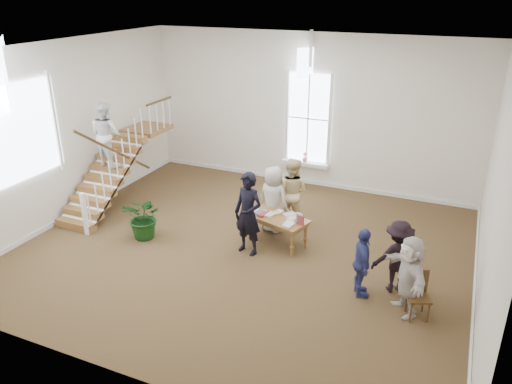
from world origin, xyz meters
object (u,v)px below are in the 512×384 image
at_px(library_table, 277,220).
at_px(side_chair, 418,292).
at_px(person_yellow, 291,192).
at_px(woman_cluster_a, 362,263).
at_px(floor_plant, 145,217).
at_px(elderly_woman, 273,199).
at_px(police_officer, 248,214).
at_px(woman_cluster_b, 397,257).
at_px(woman_cluster_c, 409,275).

relative_size(library_table, side_chair, 1.77).
bearing_deg(person_yellow, side_chair, 143.72).
xyz_separation_m(person_yellow, woman_cluster_a, (2.33, -2.42, -0.16)).
relative_size(woman_cluster_a, floor_plant, 1.33).
xyz_separation_m(elderly_woman, person_yellow, (0.30, 0.50, 0.05)).
bearing_deg(side_chair, police_officer, 144.09).
bearing_deg(woman_cluster_a, person_yellow, 21.37).
xyz_separation_m(police_officer, floor_plant, (-2.57, -0.36, -0.42)).
bearing_deg(person_yellow, elderly_woman, 60.32).
xyz_separation_m(woman_cluster_a, woman_cluster_b, (0.60, 0.45, 0.04)).
relative_size(woman_cluster_a, woman_cluster_c, 0.92).
height_order(woman_cluster_b, woman_cluster_c, woman_cluster_c).
height_order(woman_cluster_a, side_chair, woman_cluster_a).
relative_size(police_officer, floor_plant, 1.78).
bearing_deg(woman_cluster_c, library_table, -148.25).
relative_size(floor_plant, side_chair, 1.20).
relative_size(library_table, person_yellow, 0.91).
distance_m(floor_plant, side_chair, 6.42).
distance_m(police_officer, woman_cluster_b, 3.34).
distance_m(elderly_woman, woman_cluster_c, 4.12).
distance_m(elderly_woman, person_yellow, 0.59).
bearing_deg(elderly_woman, woman_cluster_b, 168.93).
distance_m(police_officer, floor_plant, 2.63).
relative_size(woman_cluster_a, side_chair, 1.60).
relative_size(person_yellow, woman_cluster_b, 1.16).
xyz_separation_m(person_yellow, woman_cluster_c, (3.23, -2.62, -0.10)).
relative_size(person_yellow, side_chair, 1.96).
height_order(library_table, police_officer, police_officer).
xyz_separation_m(floor_plant, side_chair, (6.40, -0.53, -0.04)).
bearing_deg(library_table, floor_plant, -145.01).
bearing_deg(police_officer, person_yellow, 90.17).
distance_m(elderly_woman, side_chair, 4.32).
bearing_deg(woman_cluster_a, woman_cluster_c, -125.06).
height_order(person_yellow, side_chair, person_yellow).
bearing_deg(woman_cluster_c, police_officer, -136.20).
bearing_deg(person_yellow, floor_plant, 36.66).
bearing_deg(floor_plant, woman_cluster_c, -4.75).
relative_size(elderly_woman, side_chair, 1.86).
height_order(police_officer, person_yellow, police_officer).
height_order(woman_cluster_c, floor_plant, woman_cluster_c).
xyz_separation_m(woman_cluster_a, woman_cluster_c, (0.90, -0.20, 0.06)).
relative_size(person_yellow, floor_plant, 1.64).
distance_m(woman_cluster_a, side_chair, 1.15).
relative_size(elderly_woman, woman_cluster_a, 1.16).
bearing_deg(police_officer, library_table, 68.54).
bearing_deg(police_officer, woman_cluster_a, -0.78).
height_order(woman_cluster_b, side_chair, woman_cluster_b).
relative_size(library_table, woman_cluster_c, 1.02).
bearing_deg(floor_plant, side_chair, -4.76).
bearing_deg(woman_cluster_b, person_yellow, -60.73).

